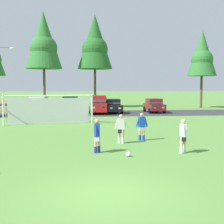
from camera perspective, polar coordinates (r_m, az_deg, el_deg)
The scene contains 17 objects.
ground_plane at distance 23.89m, azimuth -4.02°, elevation -2.87°, with size 400.00×400.00×0.00m, color #598C3D.
parking_lot_strip at distance 36.27m, azimuth -4.65°, elevation -0.25°, with size 52.00×8.40×0.01m, color #333335.
soccer_ball at distance 13.86m, azimuth 3.12°, elevation -8.00°, with size 0.22×0.22×0.22m.
soccer_goal at distance 26.55m, azimuth -11.87°, elevation 0.61°, with size 7.56×2.61×2.57m.
player_striker_near at distance 17.95m, azimuth 5.67°, elevation -2.78°, with size 0.75×0.29×1.64m.
player_midfield_center at distance 14.54m, azimuth -2.84°, elevation -4.54°, with size 0.32×0.72×1.64m.
player_defender_far at distance 16.95m, azimuth 1.71°, elevation -3.20°, with size 0.73×0.31×1.64m.
player_winger_left at distance 14.86m, azimuth 13.33°, elevation -4.45°, with size 0.35×0.73×1.64m.
parked_car_slot_far_left at distance 36.02m, azimuth -18.91°, elevation 0.86°, with size 2.27×4.32×1.72m.
parked_car_slot_left at distance 35.55m, azimuth -13.74°, elevation 1.32°, with size 2.21×4.64×2.16m.
parked_car_slot_center_left at distance 36.01m, azimuth -7.92°, elevation 1.45°, with size 2.20×4.63×2.16m.
parked_car_slot_center at distance 35.96m, azimuth -2.51°, elevation 1.49°, with size 2.37×4.72×2.16m.
parked_car_slot_center_right at distance 36.42m, azimuth 0.06°, elevation 1.16°, with size 2.27×4.32×1.72m.
parked_car_slot_right at distance 37.80m, azimuth 8.00°, elevation 1.25°, with size 2.16×4.26×1.72m.
tree_mid_left at distance 45.30m, azimuth -12.87°, elevation 12.84°, with size 5.24×5.24×13.97m.
tree_center_back at distance 47.64m, azimuth -3.27°, elevation 12.88°, with size 5.39×5.39×14.37m.
tree_mid_right at distance 47.84m, azimuth 16.73°, elevation 10.36°, with size 4.36×4.36×11.62m.
Camera 1 is at (-0.74, -8.67, 3.18)m, focal length 48.18 mm.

